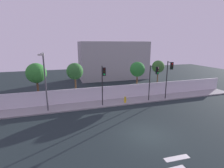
{
  "coord_description": "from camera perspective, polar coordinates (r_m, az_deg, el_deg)",
  "views": [
    {
      "loc": [
        -6.61,
        -11.38,
        7.46
      ],
      "look_at": [
        -1.03,
        6.5,
        2.97
      ],
      "focal_mm": 27.24,
      "sensor_mm": 36.0,
      "label": 1
    }
  ],
  "objects": [
    {
      "name": "roadside_tree_rightmost",
      "position": [
        26.85,
        15.23,
        5.59
      ],
      "size": [
        1.87,
        1.87,
        4.96
      ],
      "color": "brown",
      "rests_on": "ground"
    },
    {
      "name": "low_building_distant",
      "position": [
        36.79,
        0.49,
        7.95
      ],
      "size": [
        14.32,
        6.0,
        7.82
      ],
      "primitive_type": "cube",
      "color": "#969696",
      "rests_on": "ground"
    },
    {
      "name": "roadside_tree_midleft",
      "position": [
        22.79,
        -12.36,
        4.12
      ],
      "size": [
        2.17,
        2.17,
        4.99
      ],
      "color": "brown",
      "rests_on": "ground"
    },
    {
      "name": "roadside_tree_leftmost",
      "position": [
        22.88,
        -24.07,
        3.31
      ],
      "size": [
        2.46,
        2.46,
        5.13
      ],
      "color": "brown",
      "rests_on": "ground"
    },
    {
      "name": "traffic_light_center",
      "position": [
        21.62,
        13.81,
        2.64
      ],
      "size": [
        0.39,
        1.68,
        4.62
      ],
      "color": "black",
      "rests_on": "sidewalk"
    },
    {
      "name": "sidewalk",
      "position": [
        21.94,
        1.27,
        -6.18
      ],
      "size": [
        36.0,
        2.4,
        0.15
      ],
      "primitive_type": "cube",
      "color": "gray",
      "rests_on": "ground"
    },
    {
      "name": "traffic_light_left",
      "position": [
        22.91,
        18.65,
        3.69
      ],
      "size": [
        0.54,
        1.52,
        5.07
      ],
      "color": "black",
      "rests_on": "sidewalk"
    },
    {
      "name": "fire_hydrant",
      "position": [
        21.59,
        4.44,
        -5.14
      ],
      "size": [
        0.44,
        0.26,
        0.8
      ],
      "color": "gold",
      "rests_on": "sidewalk"
    },
    {
      "name": "perimeter_wall",
      "position": [
        22.81,
        0.25,
        -2.83
      ],
      "size": [
        36.0,
        0.18,
        1.8
      ],
      "primitive_type": "cube",
      "color": "silver",
      "rests_on": "sidewalk"
    },
    {
      "name": "traffic_light_right",
      "position": [
        19.16,
        -2.97,
        2.01
      ],
      "size": [
        0.36,
        1.63,
        4.79
      ],
      "color": "black",
      "rests_on": "sidewalk"
    },
    {
      "name": "roadside_tree_midright",
      "position": [
        25.21,
        8.52,
        4.86
      ],
      "size": [
        2.18,
        2.18,
        4.86
      ],
      "color": "brown",
      "rests_on": "ground"
    },
    {
      "name": "ground_plane",
      "position": [
        15.12,
        11.62,
        -16.36
      ],
      "size": [
        80.0,
        80.0,
        0.0
      ],
      "primitive_type": "plane",
      "color": "#1D2829"
    },
    {
      "name": "street_lamp_curbside",
      "position": [
        19.3,
        -21.62,
        1.97
      ],
      "size": [
        0.61,
        1.64,
        6.39
      ],
      "color": "#4C4C51",
      "rests_on": "sidewalk"
    }
  ]
}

